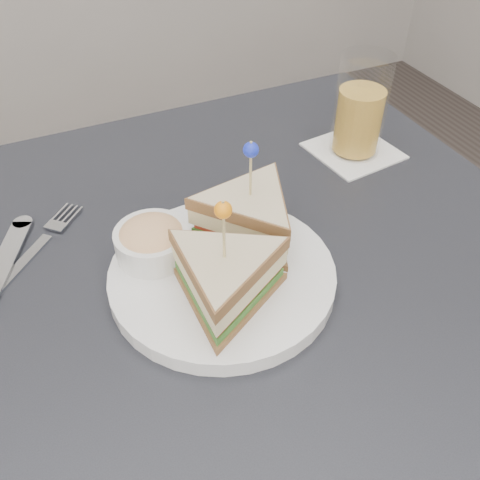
# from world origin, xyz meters

# --- Properties ---
(table) EXTENTS (0.80, 0.80, 0.75)m
(table) POSITION_xyz_m (0.00, 0.00, 0.67)
(table) COLOR black
(table) RESTS_ON ground
(plate_meal) EXTENTS (0.27, 0.26, 0.14)m
(plate_meal) POSITION_xyz_m (-0.01, 0.01, 0.79)
(plate_meal) COLOR white
(plate_meal) RESTS_ON table
(cutlery_fork) EXTENTS (0.13, 0.14, 0.00)m
(cutlery_fork) POSITION_xyz_m (-0.18, 0.15, 0.75)
(cutlery_fork) COLOR silver
(cutlery_fork) RESTS_ON table
(drink_set) EXTENTS (0.13, 0.13, 0.14)m
(drink_set) POSITION_xyz_m (0.26, 0.17, 0.81)
(drink_set) COLOR white
(drink_set) RESTS_ON table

